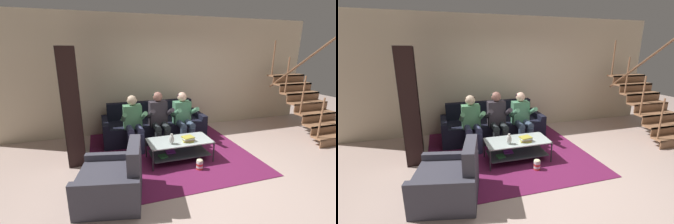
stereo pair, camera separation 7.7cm
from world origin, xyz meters
The scene contains 14 objects.
ground centered at (0.00, 0.00, 0.00)m, with size 16.80×16.80×0.00m, color #C4A99E.
back_partition centered at (0.00, 2.46, 1.45)m, with size 8.40×0.12×2.90m, color beige.
staircase_run centered at (3.19, 0.98, 0.82)m, with size 1.05×1.87×2.33m.
couch centered at (-0.58, 1.81, 0.29)m, with size 2.39×0.89×0.84m.
person_seated_left centered at (-1.14, 1.28, 0.64)m, with size 0.50×0.58×1.16m.
person_seated_middle centered at (-0.58, 1.29, 0.66)m, with size 0.50×0.58×1.20m.
person_seated_right centered at (-0.02, 1.28, 0.64)m, with size 0.50×0.58×1.16m.
coffee_table centered at (-0.41, 0.53, 0.27)m, with size 1.21×0.59×0.41m.
area_rug centered at (-0.49, 1.04, 0.01)m, with size 3.17×3.23×0.01m.
vase centered at (-0.59, 0.41, 0.50)m, with size 0.10×0.10×0.20m.
book_stack centered at (-0.25, 0.43, 0.45)m, with size 0.24×0.21×0.09m.
bookshelf centered at (-2.33, 1.27, 0.86)m, with size 0.36×0.98×2.14m.
armchair centered at (-1.70, -0.30, 0.27)m, with size 1.04×1.08×0.84m.
popcorn_tub centered at (-0.18, 0.06, 0.10)m, with size 0.12×0.12×0.20m.
Camera 1 is at (-1.80, -3.21, 2.08)m, focal length 24.00 mm.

